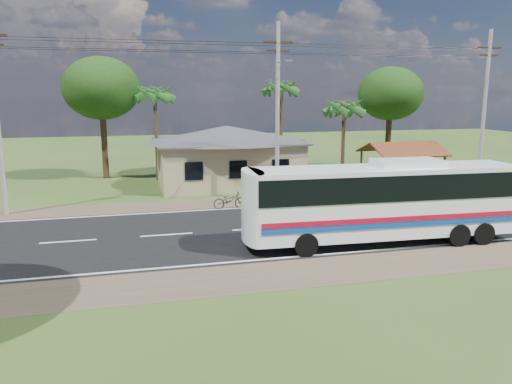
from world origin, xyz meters
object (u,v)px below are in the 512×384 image
waiting_shed (402,150)px  coach_bus (385,196)px  motorcycle (229,200)px  person (384,190)px

waiting_shed → coach_bus: size_ratio=0.42×
waiting_shed → coach_bus: (-7.91, -12.17, -0.54)m
motorcycle → person: size_ratio=1.27×
waiting_shed → motorcycle: size_ratio=2.67×
coach_bus → motorcycle: size_ratio=6.39×
motorcycle → coach_bus: bearing=-149.2°
motorcycle → person: bearing=-94.8°
coach_bus → person: 9.26m
coach_bus → person: (4.36, 8.04, -1.42)m
waiting_shed → person: waiting_shed is taller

